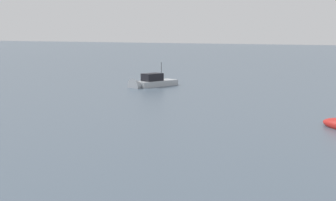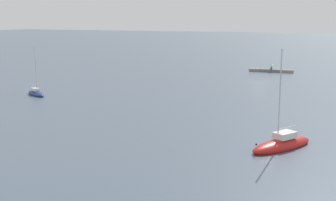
% 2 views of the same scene
% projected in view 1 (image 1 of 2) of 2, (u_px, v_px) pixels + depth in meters
% --- Properties ---
extents(motorboat_grey_mid, '(8.01, 4.85, 4.31)m').
position_uv_depth(motorboat_grey_mid, '(150.00, 84.00, 71.55)').
color(motorboat_grey_mid, '#ADB2B7').
rests_on(motorboat_grey_mid, ground_plane).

